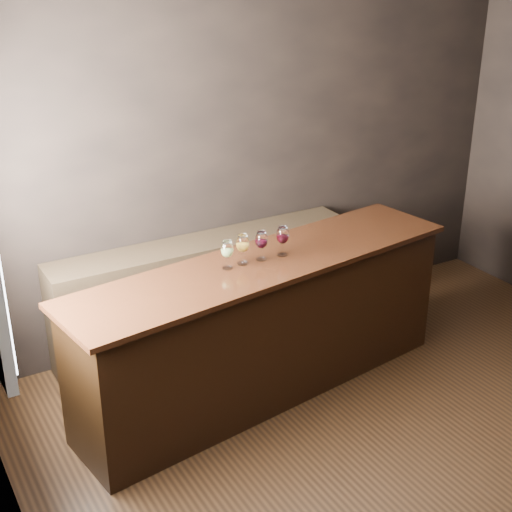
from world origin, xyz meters
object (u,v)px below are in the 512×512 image
glass_white (227,250)px  glass_red_b (283,236)px  bar_counter (265,329)px  glass_amber (243,244)px  back_bar_shelf (207,292)px  glass_red_a (261,241)px

glass_white → glass_red_b: bearing=1.1°
bar_counter → glass_amber: glass_amber is taller
back_bar_shelf → glass_amber: size_ratio=11.91×
glass_red_b → glass_red_a: bearing=177.9°
glass_amber → glass_white: bearing=-172.8°
glass_white → glass_amber: glass_amber is taller
glass_red_a → back_bar_shelf: bearing=92.4°
glass_white → bar_counter: bearing=-3.0°
bar_counter → glass_red_a: (-0.02, 0.03, 0.70)m
glass_amber → bar_counter: bearing=-10.8°
glass_white → glass_red_a: glass_red_a is taller
back_bar_shelf → glass_amber: glass_amber is taller
glass_red_a → glass_amber: bearing=179.3°
bar_counter → glass_amber: (-0.17, 0.03, 0.70)m
back_bar_shelf → glass_white: 1.15m
glass_red_b → glass_amber: bearing=178.6°
glass_white → glass_red_a: (0.28, 0.01, 0.01)m
back_bar_shelf → glass_red_a: bearing=-87.6°
back_bar_shelf → glass_white: size_ratio=12.66×
glass_amber → glass_red_b: size_ratio=0.99×
bar_counter → glass_white: glass_white is taller
back_bar_shelf → glass_amber: bearing=-97.8°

